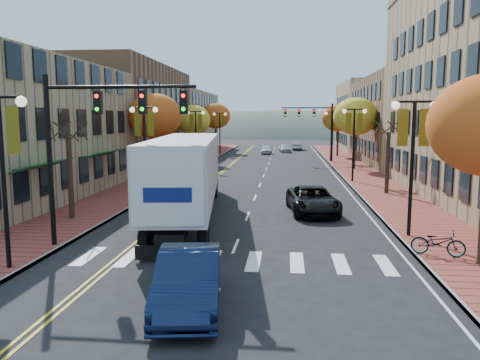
% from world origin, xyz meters
% --- Properties ---
extents(ground, '(200.00, 200.00, 0.00)m').
position_xyz_m(ground, '(0.00, 0.00, 0.00)').
color(ground, black).
rests_on(ground, ground).
extents(sidewalk_left, '(4.00, 85.00, 0.15)m').
position_xyz_m(sidewalk_left, '(-9.00, 32.50, 0.07)').
color(sidewalk_left, brown).
rests_on(sidewalk_left, ground).
extents(sidewalk_right, '(4.00, 85.00, 0.15)m').
position_xyz_m(sidewalk_right, '(9.00, 32.50, 0.07)').
color(sidewalk_right, brown).
rests_on(sidewalk_right, ground).
extents(building_left_mid, '(12.00, 24.00, 11.00)m').
position_xyz_m(building_left_mid, '(-17.00, 36.00, 5.50)').
color(building_left_mid, brown).
rests_on(building_left_mid, ground).
extents(building_left_far, '(12.00, 26.00, 9.50)m').
position_xyz_m(building_left_far, '(-17.00, 61.00, 4.75)').
color(building_left_far, '#9E8966').
rests_on(building_left_far, ground).
extents(building_right_mid, '(15.00, 24.00, 10.00)m').
position_xyz_m(building_right_mid, '(18.50, 42.00, 5.00)').
color(building_right_mid, brown).
rests_on(building_right_mid, ground).
extents(building_right_far, '(15.00, 20.00, 11.00)m').
position_xyz_m(building_right_far, '(18.50, 64.00, 5.50)').
color(building_right_far, '#9E8966').
rests_on(building_right_far, ground).
extents(tree_left_a, '(0.28, 0.28, 4.20)m').
position_xyz_m(tree_left_a, '(-9.00, 8.00, 2.25)').
color(tree_left_a, '#382619').
rests_on(tree_left_a, sidewalk_left).
extents(tree_left_b, '(4.48, 4.48, 7.21)m').
position_xyz_m(tree_left_b, '(-9.00, 24.00, 5.45)').
color(tree_left_b, '#382619').
rests_on(tree_left_b, sidewalk_left).
extents(tree_left_c, '(4.16, 4.16, 6.69)m').
position_xyz_m(tree_left_c, '(-9.00, 40.00, 5.05)').
color(tree_left_c, '#382619').
rests_on(tree_left_c, sidewalk_left).
extents(tree_left_d, '(4.61, 4.61, 7.42)m').
position_xyz_m(tree_left_d, '(-9.00, 58.00, 5.60)').
color(tree_left_d, '#382619').
rests_on(tree_left_d, sidewalk_left).
extents(tree_right_b, '(0.28, 0.28, 4.20)m').
position_xyz_m(tree_right_b, '(9.00, 18.00, 2.25)').
color(tree_right_b, '#382619').
rests_on(tree_right_b, sidewalk_right).
extents(tree_right_c, '(4.48, 4.48, 7.21)m').
position_xyz_m(tree_right_c, '(9.00, 34.00, 5.45)').
color(tree_right_c, '#382619').
rests_on(tree_right_c, sidewalk_right).
extents(tree_right_d, '(4.35, 4.35, 7.00)m').
position_xyz_m(tree_right_d, '(9.00, 50.00, 5.29)').
color(tree_right_d, '#382619').
rests_on(tree_right_d, sidewalk_right).
extents(lamp_left_a, '(1.96, 0.36, 6.05)m').
position_xyz_m(lamp_left_a, '(-7.50, 0.00, 4.29)').
color(lamp_left_a, black).
rests_on(lamp_left_a, ground).
extents(lamp_left_b, '(1.96, 0.36, 6.05)m').
position_xyz_m(lamp_left_b, '(-7.50, 16.00, 4.29)').
color(lamp_left_b, black).
rests_on(lamp_left_b, ground).
extents(lamp_left_c, '(1.96, 0.36, 6.05)m').
position_xyz_m(lamp_left_c, '(-7.50, 34.00, 4.29)').
color(lamp_left_c, black).
rests_on(lamp_left_c, ground).
extents(lamp_left_d, '(1.96, 0.36, 6.05)m').
position_xyz_m(lamp_left_d, '(-7.50, 52.00, 4.29)').
color(lamp_left_d, black).
rests_on(lamp_left_d, ground).
extents(lamp_right_a, '(1.96, 0.36, 6.05)m').
position_xyz_m(lamp_right_a, '(7.50, 6.00, 4.29)').
color(lamp_right_a, black).
rests_on(lamp_right_a, ground).
extents(lamp_right_b, '(1.96, 0.36, 6.05)m').
position_xyz_m(lamp_right_b, '(7.50, 24.00, 4.29)').
color(lamp_right_b, black).
rests_on(lamp_right_b, ground).
extents(lamp_right_c, '(1.96, 0.36, 6.05)m').
position_xyz_m(lamp_right_c, '(7.50, 42.00, 4.29)').
color(lamp_right_c, black).
rests_on(lamp_right_c, ground).
extents(traffic_mast_near, '(6.10, 0.35, 7.00)m').
position_xyz_m(traffic_mast_near, '(-5.48, 3.00, 4.92)').
color(traffic_mast_near, black).
rests_on(traffic_mast_near, ground).
extents(traffic_mast_far, '(6.10, 0.34, 7.00)m').
position_xyz_m(traffic_mast_far, '(5.48, 42.00, 4.92)').
color(traffic_mast_far, black).
rests_on(traffic_mast_far, ground).
extents(semi_truck, '(4.80, 17.51, 4.33)m').
position_xyz_m(semi_truck, '(-3.13, 9.59, 2.53)').
color(semi_truck, black).
rests_on(semi_truck, ground).
extents(navy_sedan, '(2.37, 5.11, 1.62)m').
position_xyz_m(navy_sedan, '(-0.63, -2.43, 0.81)').
color(navy_sedan, '#0E1838').
rests_on(navy_sedan, ground).
extents(black_suv, '(3.10, 5.67, 1.51)m').
position_xyz_m(black_suv, '(3.56, 11.22, 0.75)').
color(black_suv, black).
rests_on(black_suv, ground).
extents(car_far_white, '(1.54, 3.79, 1.29)m').
position_xyz_m(car_far_white, '(-0.88, 54.26, 0.64)').
color(car_far_white, silver).
rests_on(car_far_white, ground).
extents(car_far_silver, '(1.99, 4.21, 1.19)m').
position_xyz_m(car_far_silver, '(1.85, 58.27, 0.59)').
color(car_far_silver, '#B2B2BA').
rests_on(car_far_silver, ground).
extents(car_far_oncoming, '(1.78, 4.57, 1.48)m').
position_xyz_m(car_far_oncoming, '(3.89, 63.59, 0.74)').
color(car_far_oncoming, '#B2B2BA').
rests_on(car_far_oncoming, ground).
extents(bicycle, '(2.04, 1.22, 1.01)m').
position_xyz_m(bicycle, '(7.80, 2.95, 0.66)').
color(bicycle, gray).
rests_on(bicycle, sidewalk_right).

